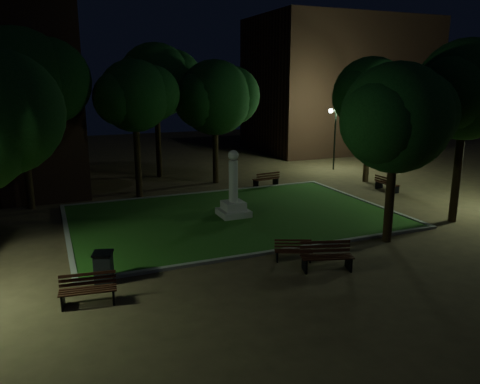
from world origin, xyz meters
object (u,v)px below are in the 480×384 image
at_px(monument, 233,198).
at_px(trash_bin, 104,267).
at_px(bench_near_right, 326,257).
at_px(bench_right_side, 386,184).
at_px(bench_west_near, 88,290).
at_px(bench_near_left, 293,251).
at_px(bench_far_side, 266,180).

bearing_deg(monument, trash_bin, -141.50).
relative_size(bench_near_right, trash_bin, 1.80).
relative_size(monument, bench_right_side, 1.97).
bearing_deg(trash_bin, monument, 38.50).
bearing_deg(monument, bench_right_side, 8.42).
bearing_deg(bench_right_side, bench_west_near, 113.75).
bearing_deg(bench_right_side, trash_bin, 110.78).
bearing_deg(bench_near_left, bench_right_side, 59.03).
bearing_deg(bench_right_side, bench_near_right, 130.54).
height_order(bench_far_side, trash_bin, trash_bin).
height_order(bench_near_left, bench_right_side, bench_right_side).
bearing_deg(bench_west_near, bench_near_left, 12.77).
height_order(monument, bench_near_left, monument).
height_order(bench_right_side, bench_far_side, bench_far_side).
distance_m(monument, bench_near_left, 6.03).
distance_m(bench_near_left, trash_bin, 6.71).
xyz_separation_m(monument, bench_west_near, (-7.33, -6.68, -0.53)).
bearing_deg(trash_bin, bench_right_side, 21.86).
bearing_deg(bench_right_side, monument, 97.35).
bearing_deg(monument, bench_near_left, -90.40).
distance_m(bench_near_left, bench_west_near, 7.32).
bearing_deg(trash_bin, bench_far_side, 44.10).
relative_size(bench_near_left, trash_bin, 1.36).
relative_size(bench_near_right, bench_right_side, 1.17).
height_order(bench_west_near, bench_far_side, bench_far_side).
bearing_deg(bench_right_side, bench_near_left, 124.62).
distance_m(monument, bench_west_near, 9.93).
bearing_deg(bench_west_near, bench_near_right, 3.58).
relative_size(bench_west_near, bench_far_side, 0.99).
bearing_deg(trash_bin, bench_near_left, -5.62).
bearing_deg(bench_far_side, bench_right_side, 140.97).
height_order(bench_near_left, trash_bin, trash_bin).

